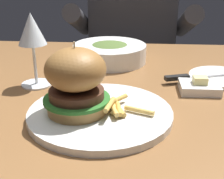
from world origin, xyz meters
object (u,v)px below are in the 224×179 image
object	(u,v)px
burger_sandwich	(76,81)
diner_person	(131,66)
wine_glass	(32,33)
table_knife	(202,76)
main_plate	(100,113)
soup_bowl	(110,52)
bread_plate	(221,77)
butter_dish	(199,86)

from	to	relation	value
burger_sandwich	diner_person	size ratio (longest dim) A/B	0.11
wine_glass	table_knife	world-z (taller)	wine_glass
main_plate	soup_bowl	distance (m)	0.35
bread_plate	table_knife	xyz separation A→B (m)	(-0.05, -0.02, 0.01)
wine_glass	butter_dish	xyz separation A→B (m)	(0.38, -0.01, -0.11)
main_plate	soup_bowl	size ratio (longest dim) A/B	1.29
main_plate	soup_bowl	world-z (taller)	soup_bowl
main_plate	diner_person	size ratio (longest dim) A/B	0.23
burger_sandwich	butter_dish	world-z (taller)	burger_sandwich
butter_dish	bread_plate	bearing A→B (deg)	49.47
burger_sandwich	bread_plate	xyz separation A→B (m)	(0.32, 0.23, -0.07)
main_plate	burger_sandwich	bearing A→B (deg)	-168.96
bread_plate	diner_person	xyz separation A→B (m)	(-0.23, 0.62, -0.18)
bread_plate	butter_dish	distance (m)	0.10
wine_glass	diner_person	size ratio (longest dim) A/B	0.14
bread_plate	soup_bowl	world-z (taller)	soup_bowl
main_plate	bread_plate	xyz separation A→B (m)	(0.28, 0.22, -0.00)
burger_sandwich	wine_glass	xyz separation A→B (m)	(-0.13, 0.16, 0.05)
burger_sandwich	butter_dish	bearing A→B (deg)	31.01
bread_plate	wine_glass	bearing A→B (deg)	-170.91
burger_sandwich	bread_plate	world-z (taller)	burger_sandwich
burger_sandwich	diner_person	xyz separation A→B (m)	(0.09, 0.85, -0.25)
wine_glass	table_knife	xyz separation A→B (m)	(0.40, 0.06, -0.11)
main_plate	wine_glass	world-z (taller)	wine_glass
bread_plate	burger_sandwich	bearing A→B (deg)	-144.16
wine_glass	soup_bowl	bearing A→B (deg)	51.50
bread_plate	main_plate	bearing A→B (deg)	-141.26
wine_glass	bread_plate	size ratio (longest dim) A/B	1.09
main_plate	bread_plate	distance (m)	0.35
bread_plate	diner_person	size ratio (longest dim) A/B	0.13
wine_glass	diner_person	bearing A→B (deg)	72.67
butter_dish	burger_sandwich	bearing A→B (deg)	-148.99
main_plate	wine_glass	xyz separation A→B (m)	(-0.17, 0.15, 0.12)
burger_sandwich	butter_dish	size ratio (longest dim) A/B	1.53
main_plate	butter_dish	world-z (taller)	butter_dish
wine_glass	bread_plate	distance (m)	0.47
wine_glass	soup_bowl	world-z (taller)	wine_glass
table_knife	diner_person	size ratio (longest dim) A/B	0.20
wine_glass	diner_person	world-z (taller)	diner_person
main_plate	diner_person	bearing A→B (deg)	86.72
main_plate	butter_dish	bearing A→B (deg)	34.32
burger_sandwich	table_knife	bearing A→B (deg)	38.48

